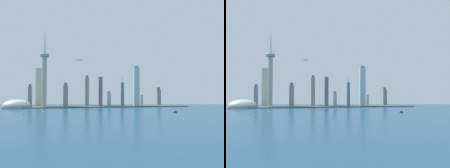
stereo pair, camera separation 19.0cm
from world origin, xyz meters
The scene contains 19 objects.
ground_plane centered at (0.00, 0.00, 0.00)m, with size 6000.00×6000.00×0.00m, color navy.
waterfront_pier centered at (0.00, 486.18, 1.59)m, with size 739.07×75.41×3.18m, color #455355.
observation_tower centered at (-225.03, 469.90, 142.26)m, with size 37.18×37.18×312.10m.
stadium_dome centered at (-330.19, 490.28, 9.78)m, with size 103.62×103.62×42.76m.
skyscraper_0 centered at (91.38, 494.04, 51.53)m, with size 12.98×14.55×121.68m.
skyscraper_1 centered at (-56.91, 534.06, 64.30)m, with size 16.78×25.91×133.29m.
skyscraper_2 centered at (289.00, 582.93, 38.79)m, with size 18.63×23.89×84.55m.
skyscraper_3 centered at (150.44, 480.77, 84.44)m, with size 23.70×15.41×172.16m.
skyscraper_4 centered at (35.05, 505.06, 30.07)m, with size 15.10×19.88×63.99m.
skyscraper_5 centered at (-2.30, 489.34, 62.34)m, with size 15.61×12.12×124.68m.
skyscraper_6 centered at (197.62, 567.27, 24.76)m, with size 13.35×16.25×49.51m.
skyscraper_7 centered at (-145.02, 500.90, 46.76)m, with size 17.78×25.87×99.64m.
skyscraper_8 centered at (-256.39, 544.20, 80.96)m, with size 27.35×25.94×161.92m.
skyscraper_9 centered at (-299.10, 562.92, 44.58)m, with size 12.52×23.01×95.57m.
boat_0 centered at (-198.79, 321.03, 1.46)m, with size 15.59×15.00×3.86m.
boat_1 centered at (-248.65, 268.40, 1.37)m, with size 6.44×14.42×7.43m.
boat_2 centered at (199.20, 228.15, 1.69)m, with size 14.91×11.09×4.67m.
channel_buoy_0 centered at (-66.74, 169.27, 0.85)m, with size 1.96×1.96×1.69m, color yellow.
airplane centered at (-94.25, 506.07, 195.99)m, with size 31.89×33.95×7.88m.
Camera 1 is at (-86.28, -341.80, 63.33)m, focal length 32.06 mm.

